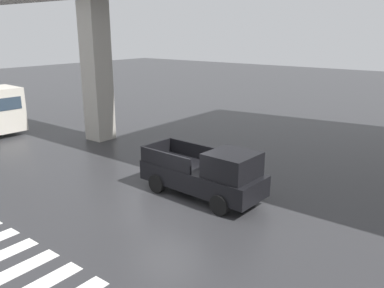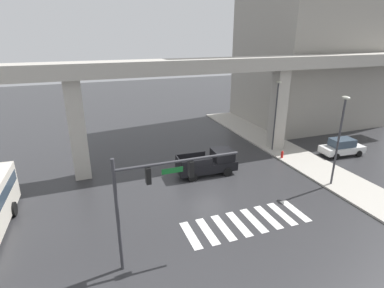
# 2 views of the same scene
# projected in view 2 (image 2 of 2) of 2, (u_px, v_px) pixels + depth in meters

# --- Properties ---
(ground_plane) EXTENTS (120.00, 120.00, 0.00)m
(ground_plane) POSITION_uv_depth(u_px,v_px,m) (210.00, 183.00, 24.77)
(ground_plane) COLOR #2D2D30
(crosswalk_stripes) EXTENTS (8.25, 2.80, 0.01)m
(crosswalk_stripes) POSITION_uv_depth(u_px,v_px,m) (246.00, 222.00, 19.62)
(crosswalk_stripes) COLOR silver
(crosswalk_stripes) RESTS_ON ground
(elevated_overpass) EXTENTS (57.01, 2.51, 9.45)m
(elevated_overpass) POSITION_uv_depth(u_px,v_px,m) (189.00, 74.00, 26.24)
(elevated_overpass) COLOR #ADA89E
(elevated_overpass) RESTS_ON ground
(office_building) EXTENTS (15.97, 13.53, 28.24)m
(office_building) POSITION_uv_depth(u_px,v_px,m) (315.00, 11.00, 38.33)
(office_building) COLOR gray
(office_building) RESTS_ON ground
(sidewalk_east) EXTENTS (4.00, 36.00, 0.15)m
(sidewalk_east) POSITION_uv_depth(u_px,v_px,m) (296.00, 157.00, 29.85)
(sidewalk_east) COLOR #ADA89E
(sidewalk_east) RESTS_ON ground
(pickup_truck) EXTENTS (5.18, 2.25, 2.08)m
(pickup_truck) POSITION_uv_depth(u_px,v_px,m) (210.00, 163.00, 26.11)
(pickup_truck) COLOR black
(pickup_truck) RESTS_ON ground
(sedan_white) EXTENTS (4.43, 2.23, 1.72)m
(sedan_white) POSITION_uv_depth(u_px,v_px,m) (342.00, 147.00, 30.17)
(sedan_white) COLOR silver
(sedan_white) RESTS_ON ground
(traffic_signal_mast) EXTENTS (6.49, 0.32, 6.20)m
(traffic_signal_mast) POSITION_uv_depth(u_px,v_px,m) (151.00, 188.00, 14.82)
(traffic_signal_mast) COLOR #38383D
(traffic_signal_mast) RESTS_ON ground
(street_lamp_near_corner) EXTENTS (0.44, 0.70, 7.24)m
(street_lamp_near_corner) POSITION_uv_depth(u_px,v_px,m) (340.00, 131.00, 22.85)
(street_lamp_near_corner) COLOR #38383D
(street_lamp_near_corner) RESTS_ON ground
(street_lamp_mid_block) EXTENTS (0.44, 0.70, 7.24)m
(street_lamp_mid_block) POSITION_uv_depth(u_px,v_px,m) (276.00, 108.00, 29.97)
(street_lamp_mid_block) COLOR #38383D
(street_lamp_mid_block) RESTS_ON ground
(fire_hydrant) EXTENTS (0.24, 0.24, 0.85)m
(fire_hydrant) POSITION_uv_depth(u_px,v_px,m) (282.00, 155.00, 29.33)
(fire_hydrant) COLOR red
(fire_hydrant) RESTS_ON ground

